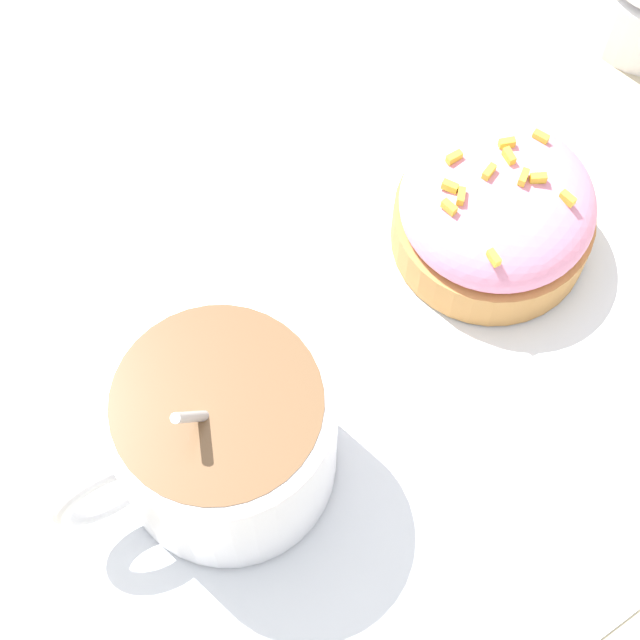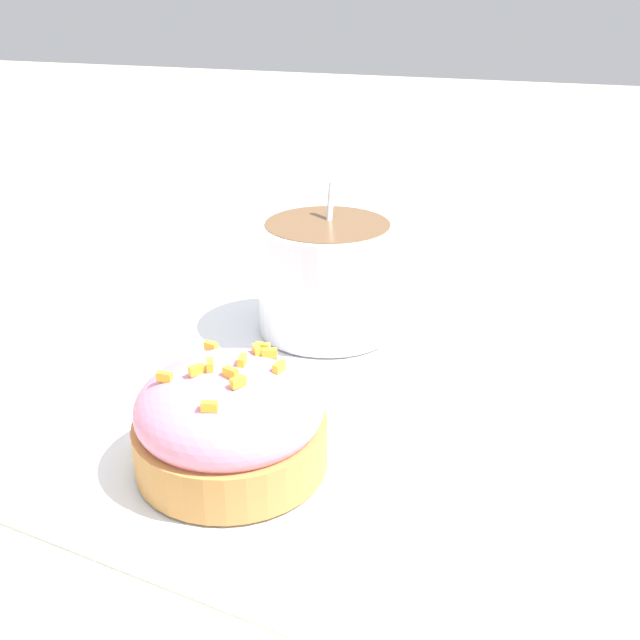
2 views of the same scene
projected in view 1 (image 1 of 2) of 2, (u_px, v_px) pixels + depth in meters
ground_plane at (352, 335)px, 0.48m from camera, size 3.00×3.00×0.00m
paper_napkin at (352, 333)px, 0.48m from camera, size 0.35×0.36×0.00m
coffee_cup at (221, 434)px, 0.42m from camera, size 0.12×0.09×0.09m
frosted_pastry at (495, 212)px, 0.48m from camera, size 0.09×0.09×0.06m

